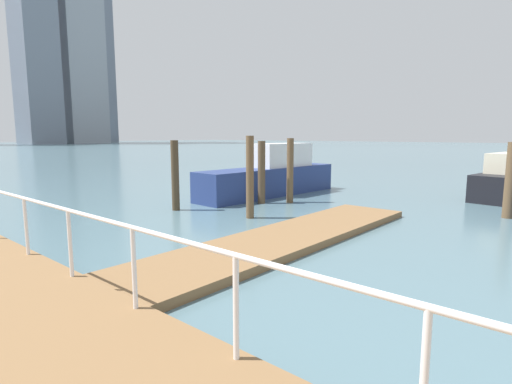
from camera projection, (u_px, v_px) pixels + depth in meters
name	position (u px, v px, depth m)	size (l,w,h in m)	color
ground_plane	(40.00, 205.00, 14.82)	(300.00, 300.00, 0.00)	slate
floating_dock	(279.00, 240.00, 9.54)	(10.18, 2.00, 0.18)	olive
boardwalk_railing	(69.00, 223.00, 6.11)	(0.06, 28.35, 1.08)	white
dock_piling_0	(511.00, 180.00, 12.40)	(0.32, 0.32, 2.38)	brown
dock_piling_1	(250.00, 177.00, 12.38)	(0.24, 0.24, 2.57)	brown
dock_piling_2	(262.00, 172.00, 15.11)	(0.28, 0.28, 2.37)	brown
dock_piling_3	(269.00, 172.00, 18.40)	(0.30, 0.30, 1.80)	brown
dock_piling_4	(290.00, 171.00, 15.30)	(0.26, 0.26, 2.47)	brown
dock_piling_5	(175.00, 176.00, 13.70)	(0.26, 0.26, 2.41)	#473826
moored_boat_2	(272.00, 176.00, 17.36)	(7.37, 1.88, 2.23)	navy
skyline_tower_5	(34.00, 39.00, 115.66)	(9.54, 12.97, 60.59)	slate
skyline_tower_6	(81.00, 20.00, 123.32)	(11.57, 7.61, 75.50)	#8C939E
skyline_tower_7	(97.00, 40.00, 141.07)	(7.07, 11.26, 71.98)	slate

